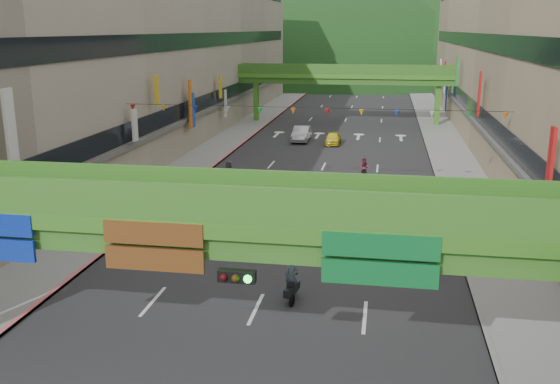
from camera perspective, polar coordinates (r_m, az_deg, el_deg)
road_slab at (r=62.55m, az=4.93°, el=4.27°), size 18.00×140.00×0.02m
sidewalk_left at (r=64.36m, az=-4.91°, el=4.63°), size 4.00×140.00×0.15m
sidewalk_right at (r=62.63m, az=15.03°, el=3.90°), size 4.00×140.00×0.15m
curb_left at (r=63.91m, az=-3.25°, el=4.60°), size 0.20×140.00×0.18m
curb_right at (r=62.48m, az=13.29°, el=3.99°), size 0.20×140.00×0.18m
building_row_left at (r=65.84m, az=-11.96°, el=12.82°), size 12.80×95.00×19.00m
building_row_right at (r=62.91m, az=22.97°, el=11.92°), size 12.80×95.00×19.00m
overpass_near at (r=18.24m, az=-3.76°, el=-4.90°), size 28.00×12.27×7.10m
overpass_far at (r=76.71m, az=5.98°, el=10.25°), size 28.00×2.20×7.10m
hill_left at (r=172.85m, az=3.04°, el=10.98°), size 168.00×140.00×112.00m
hill_right at (r=192.70m, az=15.88°, el=10.84°), size 208.00×176.00×128.00m
bunting_string at (r=41.96m, az=2.77°, el=7.38°), size 26.00×0.36×0.47m
scooter_rider_near at (r=26.80m, az=1.09°, el=-8.19°), size 0.68×1.59×1.93m
scooter_rider_mid at (r=47.58m, az=7.71°, el=2.04°), size 0.78×1.60×1.90m
scooter_rider_left at (r=37.23m, az=-7.42°, el=-1.39°), size 1.09×1.59×2.11m
scooter_rider_far at (r=45.10m, az=-4.67°, el=1.58°), size 0.90×1.60×2.14m
parked_scooter_row at (r=37.00m, az=13.60°, el=-2.66°), size 1.60×11.55×1.08m
car_silver at (r=64.61m, az=1.98°, el=5.34°), size 1.64×4.66×1.53m
car_yellow at (r=62.95m, az=4.86°, el=4.90°), size 1.49×3.63×1.23m
pedestrian_red at (r=39.98m, az=16.22°, el=-0.98°), size 0.98×0.83×1.79m
pedestrian_dark at (r=38.03m, az=16.54°, el=-1.85°), size 1.10×0.78×1.73m
pedestrian_blue at (r=39.85m, az=19.72°, el=-1.30°), size 0.89×0.61×1.82m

